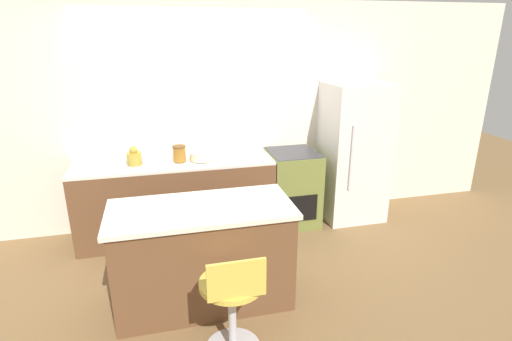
% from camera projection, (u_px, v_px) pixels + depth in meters
% --- Properties ---
extents(ground_plane, '(14.00, 14.00, 0.00)m').
position_uv_depth(ground_plane, '(211.00, 244.00, 4.47)').
color(ground_plane, brown).
extents(wall_back, '(8.00, 0.06, 2.60)m').
position_uv_depth(wall_back, '(198.00, 118.00, 4.67)').
color(wall_back, silver).
rests_on(wall_back, ground_plane).
extents(back_counter, '(2.17, 0.63, 0.91)m').
position_uv_depth(back_counter, '(177.00, 199.00, 4.55)').
color(back_counter, brown).
rests_on(back_counter, ground_plane).
extents(kitchen_island, '(1.51, 0.71, 0.90)m').
position_uv_depth(kitchen_island, '(203.00, 255.00, 3.40)').
color(kitchen_island, brown).
rests_on(kitchen_island, ground_plane).
extents(oven_range, '(0.58, 0.64, 0.91)m').
position_uv_depth(oven_range, '(292.00, 188.00, 4.87)').
color(oven_range, olive).
rests_on(oven_range, ground_plane).
extents(refrigerator, '(0.73, 0.67, 1.69)m').
position_uv_depth(refrigerator, '(354.00, 153.00, 4.91)').
color(refrigerator, silver).
rests_on(refrigerator, ground_plane).
extents(stool_chair, '(0.46, 0.46, 0.88)m').
position_uv_depth(stool_chair, '(233.00, 303.00, 2.82)').
color(stool_chair, '#B7B7BC').
rests_on(stool_chair, ground_plane).
extents(kettle, '(0.16, 0.16, 0.20)m').
position_uv_depth(kettle, '(134.00, 157.00, 4.25)').
color(kettle, '#B29333').
rests_on(kettle, back_counter).
extents(mixing_bowl, '(0.27, 0.27, 0.09)m').
position_uv_depth(mixing_bowl, '(202.00, 156.00, 4.43)').
color(mixing_bowl, beige).
rests_on(mixing_bowl, back_counter).
extents(canister_jar, '(0.15, 0.15, 0.17)m').
position_uv_depth(canister_jar, '(179.00, 153.00, 4.36)').
color(canister_jar, '#9E6623').
rests_on(canister_jar, back_counter).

